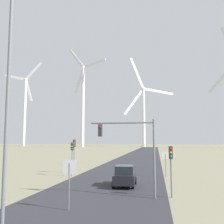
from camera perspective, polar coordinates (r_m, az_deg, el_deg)
name	(u,v)px	position (r m, az deg, el deg)	size (l,w,h in m)	color
road_surface	(135,161)	(52.42, 5.00, -10.67)	(10.00, 240.00, 0.01)	#2D2D33
streetlamp	(9,71)	(13.91, -21.54, 8.21)	(3.65, 0.32, 12.07)	slate
stop_sign_near	(69,175)	(16.10, -9.29, -13.36)	(0.81, 0.07, 2.89)	slate
stop_sign_far	(166,159)	(30.64, 11.58, -10.05)	(0.81, 0.07, 2.79)	slate
traffic_light_post_near_left	(74,149)	(33.40, -8.23, -7.89)	(0.28, 0.34, 4.18)	slate
traffic_light_post_near_right	(171,160)	(19.64, 12.70, -10.10)	(0.28, 0.33, 3.64)	slate
traffic_light_post_mid_left	(72,151)	(30.75, -8.67, -8.46)	(0.28, 0.34, 3.85)	slate
traffic_light_mast_overhead	(131,141)	(19.19, 4.06, -6.28)	(4.72, 0.34, 5.60)	slate
car_approaching	(125,176)	(24.11, 2.79, -13.71)	(1.98, 4.18, 1.83)	black
wind_turbine_far_left	(25,106)	(211.31, -18.44, 1.32)	(30.27, 2.60, 64.77)	silver
wind_turbine_left	(83,99)	(175.12, -6.35, 2.87)	(28.01, 10.79, 67.26)	silver
wind_turbine_center	(144,109)	(189.10, 6.88, 0.65)	(35.60, 16.96, 64.02)	silver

